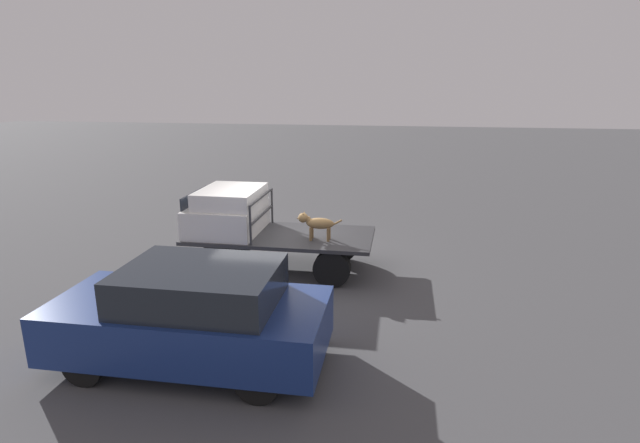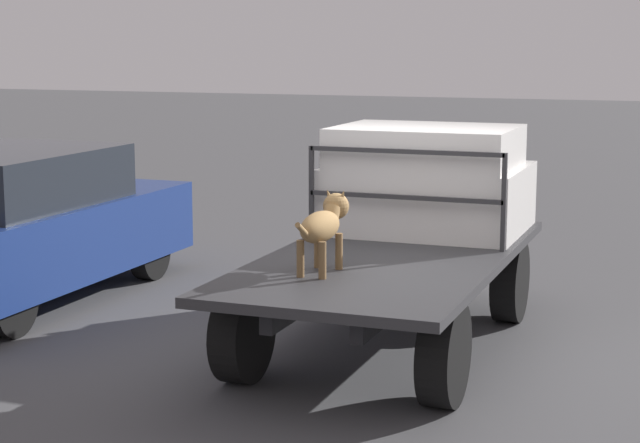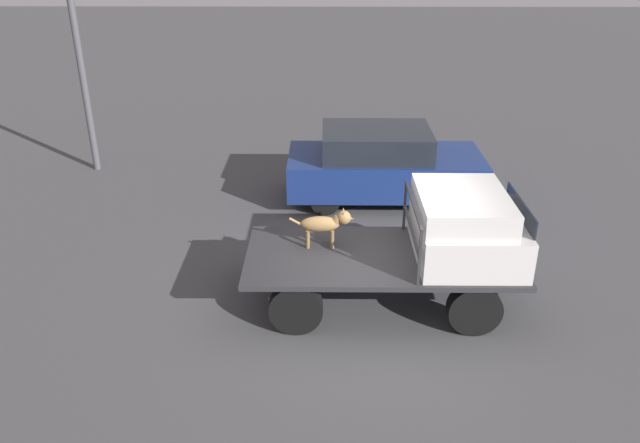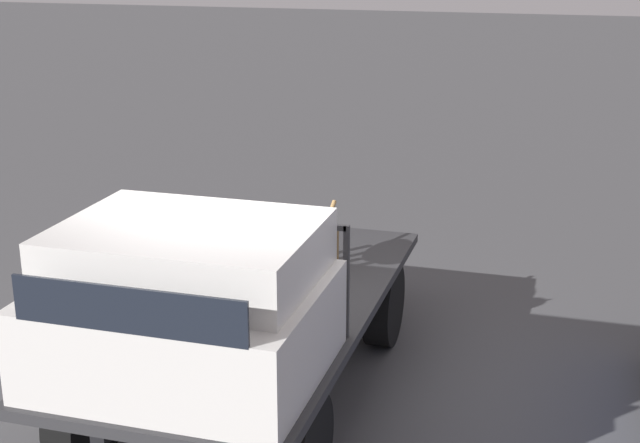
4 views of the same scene
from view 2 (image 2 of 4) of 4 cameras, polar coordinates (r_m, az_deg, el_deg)
The scene contains 6 objects.
ground_plane at distance 9.36m, azimuth 3.70°, elevation -6.75°, with size 80.00×80.00×0.00m, color #474749.
flatbed_truck at distance 9.21m, azimuth 3.74°, elevation -3.11°, with size 4.12×1.93×0.84m.
truck_cab at distance 10.24m, azimuth 5.77°, elevation 2.16°, with size 1.52×1.81×1.00m.
truck_headboard at distance 9.47m, azimuth 4.54°, elevation 2.12°, with size 0.04×1.81×0.85m.
dog at distance 8.39m, azimuth 0.22°, elevation -0.12°, with size 1.00×0.24×0.62m.
parked_sedan at distance 11.32m, azimuth -15.89°, elevation -0.15°, with size 4.07×1.86×1.56m.
Camera 2 is at (-8.60, -2.60, 2.65)m, focal length 60.00 mm.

